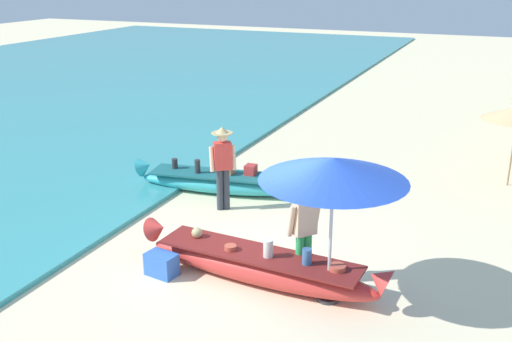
{
  "coord_description": "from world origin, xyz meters",
  "views": [
    {
      "loc": [
        3.68,
        -8.28,
        4.88
      ],
      "look_at": [
        -0.88,
        2.31,
        0.9
      ],
      "focal_mm": 41.42,
      "sensor_mm": 36.0,
      "label": 1
    }
  ],
  "objects_px": {
    "boat_cyan_midground": "(220,181)",
    "person_vendor_hatted": "(223,162)",
    "person_tourist_customer": "(304,228)",
    "cooler_box": "(162,264)",
    "boat_red_foreground": "(259,266)",
    "patio_umbrella_large": "(334,170)"
  },
  "relations": [
    {
      "from": "person_vendor_hatted",
      "to": "patio_umbrella_large",
      "type": "bearing_deg",
      "value": -40.18
    },
    {
      "from": "boat_red_foreground",
      "to": "cooler_box",
      "type": "height_order",
      "value": "boat_red_foreground"
    },
    {
      "from": "person_tourist_customer",
      "to": "boat_cyan_midground",
      "type": "bearing_deg",
      "value": 134.87
    },
    {
      "from": "cooler_box",
      "to": "boat_red_foreground",
      "type": "bearing_deg",
      "value": 24.69
    },
    {
      "from": "person_tourist_customer",
      "to": "boat_red_foreground",
      "type": "bearing_deg",
      "value": -155.23
    },
    {
      "from": "boat_cyan_midground",
      "to": "person_vendor_hatted",
      "type": "bearing_deg",
      "value": -59.06
    },
    {
      "from": "boat_red_foreground",
      "to": "cooler_box",
      "type": "distance_m",
      "value": 1.64
    },
    {
      "from": "boat_cyan_midground",
      "to": "cooler_box",
      "type": "distance_m",
      "value": 3.92
    },
    {
      "from": "boat_red_foreground",
      "to": "boat_cyan_midground",
      "type": "xyz_separation_m",
      "value": [
        -2.41,
        3.39,
        -0.02
      ]
    },
    {
      "from": "boat_red_foreground",
      "to": "patio_umbrella_large",
      "type": "bearing_deg",
      "value": -4.31
    },
    {
      "from": "person_tourist_customer",
      "to": "patio_umbrella_large",
      "type": "bearing_deg",
      "value": -35.84
    },
    {
      "from": "boat_red_foreground",
      "to": "person_tourist_customer",
      "type": "relative_size",
      "value": 2.59
    },
    {
      "from": "cooler_box",
      "to": "person_tourist_customer",
      "type": "bearing_deg",
      "value": 27.48
    },
    {
      "from": "boat_red_foreground",
      "to": "person_vendor_hatted",
      "type": "height_order",
      "value": "person_vendor_hatted"
    },
    {
      "from": "boat_cyan_midground",
      "to": "person_tourist_customer",
      "type": "xyz_separation_m",
      "value": [
        3.07,
        -3.08,
        0.7
      ]
    },
    {
      "from": "boat_red_foreground",
      "to": "patio_umbrella_large",
      "type": "distance_m",
      "value": 2.2
    },
    {
      "from": "patio_umbrella_large",
      "to": "boat_red_foreground",
      "type": "bearing_deg",
      "value": 175.69
    },
    {
      "from": "boat_cyan_midground",
      "to": "person_tourist_customer",
      "type": "height_order",
      "value": "person_tourist_customer"
    },
    {
      "from": "boat_red_foreground",
      "to": "boat_cyan_midground",
      "type": "bearing_deg",
      "value": 125.46
    },
    {
      "from": "person_vendor_hatted",
      "to": "cooler_box",
      "type": "xyz_separation_m",
      "value": [
        0.32,
        -2.97,
        -0.86
      ]
    },
    {
      "from": "boat_cyan_midground",
      "to": "patio_umbrella_large",
      "type": "xyz_separation_m",
      "value": [
        3.62,
        -3.48,
        1.87
      ]
    },
    {
      "from": "boat_cyan_midground",
      "to": "person_tourist_customer",
      "type": "distance_m",
      "value": 4.41
    }
  ]
}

